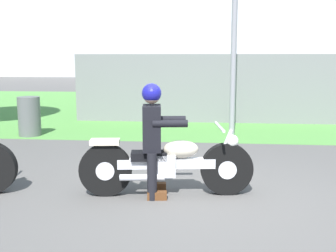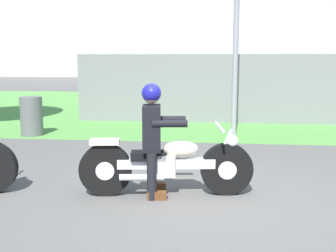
{
  "view_description": "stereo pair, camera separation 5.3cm",
  "coord_description": "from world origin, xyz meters",
  "views": [
    {
      "loc": [
        0.08,
        -4.79,
        1.73
      ],
      "look_at": [
        -0.45,
        0.49,
        0.85
      ],
      "focal_mm": 44.82,
      "sensor_mm": 36.0,
      "label": 1
    },
    {
      "loc": [
        0.14,
        -4.78,
        1.73
      ],
      "look_at": [
        -0.45,
        0.49,
        0.85
      ],
      "focal_mm": 44.82,
      "sensor_mm": 36.0,
      "label": 2
    }
  ],
  "objects": [
    {
      "name": "grass_verge",
      "position": [
        0.0,
        9.6,
        0.0
      ],
      "size": [
        60.0,
        12.0,
        0.01
      ],
      "primitive_type": "cube",
      "color": "#549342",
      "rests_on": "ground"
    },
    {
      "name": "fence_segment",
      "position": [
        -0.04,
        6.28,
        0.9
      ],
      "size": [
        7.0,
        0.06,
        1.8
      ],
      "primitive_type": "cube",
      "color": "slate",
      "rests_on": "ground"
    },
    {
      "name": "ground",
      "position": [
        0.0,
        0.0,
        0.0
      ],
      "size": [
        120.0,
        120.0,
        0.0
      ],
      "primitive_type": "plane",
      "color": "#565451"
    },
    {
      "name": "rider_lead",
      "position": [
        -0.61,
        0.27,
        0.82
      ],
      "size": [
        0.59,
        0.51,
        1.41
      ],
      "rotation": [
        0.0,
        0.0,
        0.13
      ],
      "color": "black",
      "rests_on": "ground"
    },
    {
      "name": "trash_can",
      "position": [
        -3.88,
        4.0,
        0.43
      ],
      "size": [
        0.48,
        0.48,
        0.86
      ],
      "primitive_type": "cylinder",
      "color": "#595E5B",
      "rests_on": "ground"
    },
    {
      "name": "motorcycle_lead",
      "position": [
        -0.44,
        0.29,
        0.4
      ],
      "size": [
        2.18,
        0.67,
        0.89
      ],
      "rotation": [
        0.0,
        0.0,
        0.13
      ],
      "color": "black",
      "rests_on": "ground"
    }
  ]
}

